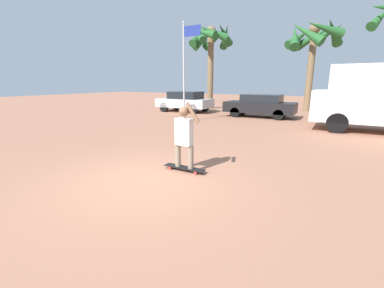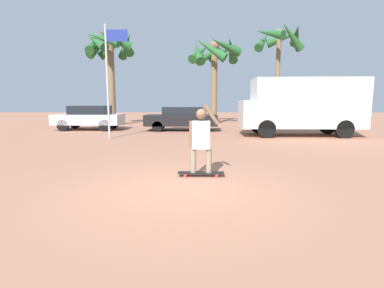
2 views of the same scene
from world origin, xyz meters
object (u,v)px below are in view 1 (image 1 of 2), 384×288
at_px(palm_tree_far_left, 210,41).
at_px(parked_car_silver, 185,101).
at_px(person_skateboarder, 184,134).
at_px(parked_car_black, 260,105).
at_px(flagpole, 185,65).
at_px(skateboard, 184,168).
at_px(palm_tree_center_background, 313,39).

bearing_deg(palm_tree_far_left, parked_car_silver, -98.36).
xyz_separation_m(person_skateboarder, parked_car_silver, (-6.84, 11.31, -0.16)).
height_order(parked_car_black, palm_tree_far_left, palm_tree_far_left).
xyz_separation_m(person_skateboarder, flagpole, (-4.26, 7.13, 2.11)).
relative_size(skateboard, person_skateboarder, 0.68).
relative_size(palm_tree_center_background, flagpole, 1.23).
bearing_deg(parked_car_black, palm_tree_center_background, 67.63).
bearing_deg(skateboard, parked_car_black, 95.83).
distance_m(parked_car_black, flagpole, 5.48).
bearing_deg(parked_car_black, flagpole, -129.10).
bearing_deg(palm_tree_far_left, skateboard, -66.26).
bearing_deg(flagpole, parked_car_silver, 121.77).
distance_m(person_skateboarder, flagpole, 8.57).
height_order(person_skateboarder, parked_car_black, person_skateboarder).
xyz_separation_m(person_skateboarder, palm_tree_far_left, (-6.38, 14.50, 4.42)).
bearing_deg(person_skateboarder, parked_car_black, 95.83).
xyz_separation_m(palm_tree_far_left, flagpole, (2.12, -7.36, -2.30)).
height_order(palm_tree_far_left, flagpole, palm_tree_far_left).
xyz_separation_m(parked_car_black, palm_tree_center_background, (2.16, 5.24, 4.46)).
height_order(parked_car_silver, flagpole, flagpole).
xyz_separation_m(parked_car_silver, palm_tree_center_background, (7.88, 4.92, 4.42)).
distance_m(palm_tree_far_left, flagpole, 8.00).
bearing_deg(flagpole, skateboard, -59.17).
height_order(skateboard, flagpole, flagpole).
bearing_deg(parked_car_silver, person_skateboarder, -58.82).
relative_size(skateboard, palm_tree_far_left, 0.17).
bearing_deg(palm_tree_far_left, parked_car_black, -33.72).
relative_size(palm_tree_center_background, palm_tree_far_left, 0.98).
distance_m(skateboard, palm_tree_center_background, 17.05).
relative_size(parked_car_silver, palm_tree_far_left, 0.61).
relative_size(parked_car_black, palm_tree_far_left, 0.65).
bearing_deg(palm_tree_center_background, palm_tree_far_left, -166.82).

